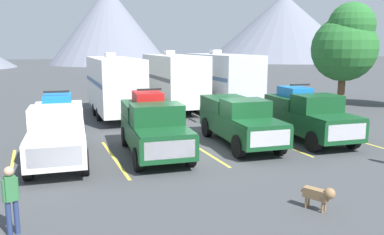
{
  "coord_description": "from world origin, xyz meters",
  "views": [
    {
      "loc": [
        -6.32,
        -14.44,
        4.34
      ],
      "look_at": [
        0.0,
        1.56,
        1.2
      ],
      "focal_mm": 37.21,
      "sensor_mm": 36.0,
      "label": 1
    }
  ],
  "objects_px": {
    "pickup_truck_c": "(239,119)",
    "camper_trailer_b": "(174,79)",
    "camper_trailer_a": "(114,84)",
    "camper_trailer_c": "(222,78)",
    "dog": "(321,194)",
    "person_b": "(11,196)",
    "pickup_truck_b": "(153,125)",
    "pickup_truck_a": "(58,129)",
    "pickup_truck_d": "(308,115)"
  },
  "relations": [
    {
      "from": "pickup_truck_c",
      "to": "camper_trailer_b",
      "type": "distance_m",
      "value": 9.81
    },
    {
      "from": "camper_trailer_a",
      "to": "pickup_truck_c",
      "type": "bearing_deg",
      "value": -66.46
    },
    {
      "from": "camper_trailer_c",
      "to": "dog",
      "type": "xyz_separation_m",
      "value": [
        -4.98,
        -16.33,
        -1.65
      ]
    },
    {
      "from": "person_b",
      "to": "dog",
      "type": "distance_m",
      "value": 7.68
    },
    {
      "from": "person_b",
      "to": "dog",
      "type": "bearing_deg",
      "value": -11.54
    },
    {
      "from": "person_b",
      "to": "pickup_truck_b",
      "type": "bearing_deg",
      "value": 48.11
    },
    {
      "from": "pickup_truck_a",
      "to": "pickup_truck_b",
      "type": "xyz_separation_m",
      "value": [
        3.61,
        -0.54,
        -0.02
      ]
    },
    {
      "from": "pickup_truck_c",
      "to": "camper_trailer_b",
      "type": "height_order",
      "value": "camper_trailer_b"
    },
    {
      "from": "camper_trailer_c",
      "to": "pickup_truck_b",
      "type": "bearing_deg",
      "value": -129.05
    },
    {
      "from": "pickup_truck_c",
      "to": "camper_trailer_c",
      "type": "xyz_separation_m",
      "value": [
        3.54,
        9.06,
        1.0
      ]
    },
    {
      "from": "pickup_truck_b",
      "to": "dog",
      "type": "bearing_deg",
      "value": -70.41
    },
    {
      "from": "pickup_truck_a",
      "to": "pickup_truck_d",
      "type": "distance_m",
      "value": 10.96
    },
    {
      "from": "camper_trailer_c",
      "to": "dog",
      "type": "height_order",
      "value": "camper_trailer_c"
    },
    {
      "from": "pickup_truck_c",
      "to": "pickup_truck_d",
      "type": "height_order",
      "value": "pickup_truck_d"
    },
    {
      "from": "pickup_truck_c",
      "to": "camper_trailer_c",
      "type": "relative_size",
      "value": 0.67
    },
    {
      "from": "camper_trailer_a",
      "to": "pickup_truck_b",
      "type": "bearing_deg",
      "value": -90.88
    },
    {
      "from": "pickup_truck_a",
      "to": "pickup_truck_c",
      "type": "xyz_separation_m",
      "value": [
        7.57,
        -0.35,
        -0.07
      ]
    },
    {
      "from": "camper_trailer_b",
      "to": "dog",
      "type": "bearing_deg",
      "value": -96.0
    },
    {
      "from": "pickup_truck_a",
      "to": "dog",
      "type": "height_order",
      "value": "pickup_truck_a"
    },
    {
      "from": "pickup_truck_a",
      "to": "camper_trailer_c",
      "type": "xyz_separation_m",
      "value": [
        11.11,
        8.71,
        0.93
      ]
    },
    {
      "from": "pickup_truck_d",
      "to": "person_b",
      "type": "xyz_separation_m",
      "value": [
        -12.3,
        -5.29,
        -0.23
      ]
    },
    {
      "from": "pickup_truck_b",
      "to": "pickup_truck_c",
      "type": "height_order",
      "value": "pickup_truck_b"
    },
    {
      "from": "pickup_truck_b",
      "to": "pickup_truck_d",
      "type": "xyz_separation_m",
      "value": [
        7.32,
        -0.27,
        0.0
      ]
    },
    {
      "from": "pickup_truck_d",
      "to": "camper_trailer_a",
      "type": "xyz_separation_m",
      "value": [
        -7.18,
        9.22,
        0.87
      ]
    },
    {
      "from": "pickup_truck_c",
      "to": "dog",
      "type": "relative_size",
      "value": 6.54
    },
    {
      "from": "pickup_truck_d",
      "to": "pickup_truck_a",
      "type": "bearing_deg",
      "value": 175.78
    },
    {
      "from": "camper_trailer_a",
      "to": "camper_trailer_b",
      "type": "distance_m",
      "value": 4.29
    },
    {
      "from": "camper_trailer_a",
      "to": "camper_trailer_b",
      "type": "height_order",
      "value": "camper_trailer_b"
    },
    {
      "from": "pickup_truck_b",
      "to": "person_b",
      "type": "height_order",
      "value": "pickup_truck_b"
    },
    {
      "from": "pickup_truck_a",
      "to": "pickup_truck_d",
      "type": "relative_size",
      "value": 1.09
    },
    {
      "from": "pickup_truck_b",
      "to": "camper_trailer_c",
      "type": "xyz_separation_m",
      "value": [
        7.5,
        9.24,
        0.94
      ]
    },
    {
      "from": "camper_trailer_b",
      "to": "pickup_truck_d",
      "type": "bearing_deg",
      "value": -73.61
    },
    {
      "from": "dog",
      "to": "pickup_truck_c",
      "type": "bearing_deg",
      "value": 78.83
    },
    {
      "from": "camper_trailer_a",
      "to": "camper_trailer_b",
      "type": "bearing_deg",
      "value": 13.34
    },
    {
      "from": "pickup_truck_b",
      "to": "camper_trailer_b",
      "type": "distance_m",
      "value": 10.88
    },
    {
      "from": "pickup_truck_c",
      "to": "pickup_truck_d",
      "type": "distance_m",
      "value": 3.39
    },
    {
      "from": "camper_trailer_b",
      "to": "person_b",
      "type": "xyz_separation_m",
      "value": [
        -9.3,
        -15.5,
        -1.15
      ]
    },
    {
      "from": "pickup_truck_b",
      "to": "camper_trailer_a",
      "type": "bearing_deg",
      "value": 89.12
    },
    {
      "from": "pickup_truck_b",
      "to": "dog",
      "type": "relative_size",
      "value": 6.17
    },
    {
      "from": "pickup_truck_c",
      "to": "dog",
      "type": "height_order",
      "value": "pickup_truck_c"
    },
    {
      "from": "pickup_truck_d",
      "to": "camper_trailer_c",
      "type": "distance_m",
      "value": 9.56
    },
    {
      "from": "camper_trailer_a",
      "to": "person_b",
      "type": "xyz_separation_m",
      "value": [
        -5.12,
        -14.51,
        -1.1
      ]
    },
    {
      "from": "camper_trailer_c",
      "to": "dog",
      "type": "distance_m",
      "value": 17.15
    },
    {
      "from": "pickup_truck_b",
      "to": "camper_trailer_b",
      "type": "bearing_deg",
      "value": 66.56
    },
    {
      "from": "pickup_truck_b",
      "to": "dog",
      "type": "xyz_separation_m",
      "value": [
        2.52,
        -7.09,
        -0.71
      ]
    },
    {
      "from": "pickup_truck_b",
      "to": "camper_trailer_c",
      "type": "bearing_deg",
      "value": 50.95
    },
    {
      "from": "pickup_truck_a",
      "to": "camper_trailer_c",
      "type": "height_order",
      "value": "camper_trailer_c"
    },
    {
      "from": "pickup_truck_c",
      "to": "camper_trailer_b",
      "type": "relative_size",
      "value": 0.72
    },
    {
      "from": "pickup_truck_c",
      "to": "pickup_truck_d",
      "type": "bearing_deg",
      "value": -7.71
    },
    {
      "from": "camper_trailer_a",
      "to": "dog",
      "type": "bearing_deg",
      "value": -81.55
    }
  ]
}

